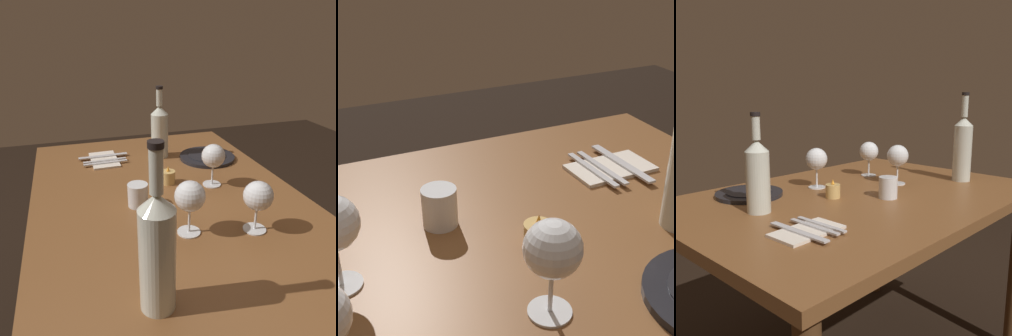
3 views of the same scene
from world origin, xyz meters
TOP-DOWN VIEW (x-y plane):
  - dining_table at (0.00, 0.00)m, footprint 1.30×0.90m
  - wine_glass_left at (0.04, -0.18)m, footprint 0.08×0.08m
  - water_tumbler at (-0.03, 0.11)m, footprint 0.07×0.07m
  - votive_candle at (0.10, -0.03)m, footprint 0.05×0.05m
  - folded_napkin at (0.39, 0.17)m, footprint 0.19×0.12m
  - fork_inner at (0.36, 0.17)m, footprint 0.02×0.18m
  - fork_outer at (0.34, 0.17)m, footprint 0.02×0.18m
  - table_knife at (0.42, 0.17)m, footprint 0.03×0.21m

SIDE VIEW (x-z plane):
  - dining_table at x=0.00m, z-range 0.28..1.02m
  - folded_napkin at x=0.39m, z-range 0.74..0.75m
  - fork_inner at x=0.36m, z-range 0.75..0.75m
  - fork_outer at x=0.34m, z-range 0.75..0.75m
  - table_knife at x=0.42m, z-range 0.75..0.75m
  - votive_candle at x=0.10m, z-range 0.73..0.80m
  - water_tumbler at x=-0.03m, z-range 0.74..0.81m
  - wine_glass_left at x=0.04m, z-range 0.77..0.93m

